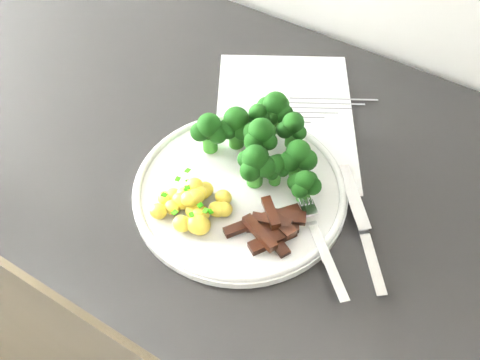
% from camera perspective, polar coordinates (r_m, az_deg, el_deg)
% --- Properties ---
extents(counter, '(2.51, 0.63, 0.94)m').
position_cam_1_polar(counter, '(1.23, 0.15, -12.47)').
color(counter, black).
rests_on(counter, ground).
extents(recipe_paper, '(0.33, 0.36, 0.00)m').
position_cam_1_polar(recipe_paper, '(0.89, 4.45, 6.16)').
color(recipe_paper, white).
rests_on(recipe_paper, counter).
extents(plate, '(0.29, 0.29, 0.02)m').
position_cam_1_polar(plate, '(0.79, 0.00, -1.00)').
color(plate, white).
rests_on(plate, counter).
extents(broccoli, '(0.20, 0.16, 0.08)m').
position_cam_1_polar(broccoli, '(0.79, 2.32, 4.02)').
color(broccoli, '#26661B').
rests_on(broccoli, plate).
extents(potatoes, '(0.10, 0.09, 0.04)m').
position_cam_1_polar(potatoes, '(0.75, -4.67, -2.49)').
color(potatoes, '#F7CA49').
rests_on(potatoes, plate).
extents(beef_strips, '(0.09, 0.10, 0.02)m').
position_cam_1_polar(beef_strips, '(0.74, 3.13, -4.54)').
color(beef_strips, black).
rests_on(beef_strips, plate).
extents(fork, '(0.14, 0.14, 0.02)m').
position_cam_1_polar(fork, '(0.73, 7.97, -6.05)').
color(fork, silver).
rests_on(fork, plate).
extents(knife, '(0.14, 0.17, 0.02)m').
position_cam_1_polar(knife, '(0.75, 12.36, -6.03)').
color(knife, silver).
rests_on(knife, plate).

